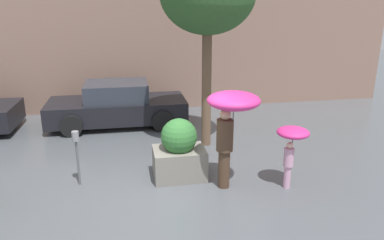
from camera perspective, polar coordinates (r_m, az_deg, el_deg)
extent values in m
plane|color=#51565B|center=(7.42, -4.13, -11.87)|extent=(40.00, 40.00, 0.00)
cube|color=#8C6B5B|center=(12.95, -7.89, 14.65)|extent=(18.00, 0.30, 6.00)
cube|color=gray|center=(8.10, -1.95, -6.59)|extent=(1.10, 0.80, 0.65)
sphere|color=#337033|center=(7.86, -1.99, -2.52)|extent=(0.77, 0.77, 0.77)
cylinder|color=#473323|center=(7.68, 4.89, -7.40)|extent=(0.24, 0.24, 0.81)
cylinder|color=#473323|center=(7.40, 5.04, -2.32)|extent=(0.34, 0.34, 0.64)
sphere|color=tan|center=(7.27, 5.13, 0.86)|extent=(0.22, 0.22, 0.22)
cylinder|color=#4C4C51|center=(7.26, 6.29, 0.36)|extent=(0.02, 0.02, 0.69)
ellipsoid|color=#E02D84|center=(7.17, 6.38, 2.98)|extent=(1.03, 1.03, 0.33)
cylinder|color=#D199B7|center=(7.94, 14.29, -8.35)|extent=(0.14, 0.14, 0.48)
cylinder|color=#D199B7|center=(7.77, 14.53, -5.49)|extent=(0.20, 0.20, 0.38)
sphere|color=beige|center=(7.67, 14.68, -3.74)|extent=(0.13, 0.13, 0.13)
cylinder|color=#4C4C51|center=(7.74, 15.01, -3.52)|extent=(0.02, 0.02, 0.48)
ellipsoid|color=#E02D84|center=(7.66, 15.15, -1.85)|extent=(0.65, 0.65, 0.21)
cube|color=black|center=(11.67, -11.26, 1.57)|extent=(4.13, 1.73, 0.62)
cube|color=#2D333D|center=(11.52, -11.44, 4.33)|extent=(1.86, 1.46, 0.54)
cylinder|color=black|center=(11.01, -17.90, -0.85)|extent=(0.63, 0.22, 0.63)
cylinder|color=black|center=(12.62, -16.99, 1.57)|extent=(0.63, 0.22, 0.63)
cylinder|color=black|center=(10.94, -4.56, -0.13)|extent=(0.63, 0.22, 0.63)
cylinder|color=black|center=(12.57, -5.36, 2.21)|extent=(0.63, 0.22, 0.63)
cylinder|color=brown|center=(9.56, 2.23, 5.28)|extent=(0.24, 0.24, 3.20)
cylinder|color=#595B60|center=(8.06, -16.98, -6.27)|extent=(0.05, 0.05, 0.97)
cylinder|color=gray|center=(7.85, -17.36, -2.36)|extent=(0.14, 0.14, 0.20)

